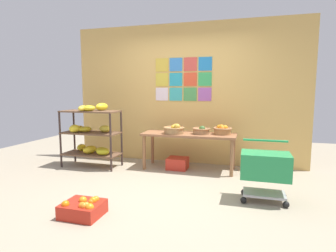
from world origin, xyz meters
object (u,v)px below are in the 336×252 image
object	(u,v)px
banana_shelf_unit	(91,132)
display_table	(189,138)
fruit_basket_left	(174,129)
fruit_basket_right	(222,130)
shopping_cart	(265,168)
orange_crate_foreground	(83,208)
fruit_basket_back_right	(201,130)
produce_crate_under_table	(178,163)

from	to	relation	value
banana_shelf_unit	display_table	distance (m)	1.82
fruit_basket_left	display_table	bearing A→B (deg)	20.78
fruit_basket_right	shopping_cart	distance (m)	1.42
fruit_basket_right	banana_shelf_unit	bearing A→B (deg)	-171.08
display_table	orange_crate_foreground	distance (m)	2.37
display_table	shopping_cart	world-z (taller)	shopping_cart
fruit_basket_back_right	fruit_basket_right	world-z (taller)	fruit_basket_right
display_table	fruit_basket_back_right	world-z (taller)	fruit_basket_back_right
fruit_basket_right	produce_crate_under_table	size ratio (longest dim) A/B	0.89
banana_shelf_unit	orange_crate_foreground	xyz separation A→B (m)	(1.05, -1.89, -0.56)
fruit_basket_back_right	shopping_cart	size ratio (longest dim) A/B	0.41
produce_crate_under_table	orange_crate_foreground	size ratio (longest dim) A/B	0.83
fruit_basket_left	shopping_cart	xyz separation A→B (m)	(1.48, -1.07, -0.29)
fruit_basket_back_right	produce_crate_under_table	world-z (taller)	fruit_basket_back_right
produce_crate_under_table	shopping_cart	xyz separation A→B (m)	(1.44, -1.13, 0.34)
banana_shelf_unit	produce_crate_under_table	xyz separation A→B (m)	(1.60, 0.28, -0.55)
display_table	produce_crate_under_table	distance (m)	0.51
fruit_basket_back_right	shopping_cart	bearing A→B (deg)	-48.89
display_table	fruit_basket_left	bearing A→B (deg)	-159.22
fruit_basket_right	display_table	bearing A→B (deg)	-173.46
banana_shelf_unit	fruit_basket_left	xyz separation A→B (m)	(1.55, 0.21, 0.08)
shopping_cart	display_table	bearing A→B (deg)	136.96
fruit_basket_right	orange_crate_foreground	xyz separation A→B (m)	(-1.33, -2.26, -0.64)
display_table	fruit_basket_left	xyz separation A→B (m)	(-0.25, -0.09, 0.16)
display_table	fruit_basket_left	size ratio (longest dim) A/B	4.49
fruit_basket_back_right	orange_crate_foreground	distance (m)	2.48
display_table	banana_shelf_unit	bearing A→B (deg)	-170.32
fruit_basket_left	fruit_basket_back_right	world-z (taller)	fruit_basket_left
produce_crate_under_table	fruit_basket_right	bearing A→B (deg)	6.97
display_table	orange_crate_foreground	world-z (taller)	display_table
orange_crate_foreground	fruit_basket_left	bearing A→B (deg)	76.58
display_table	shopping_cart	distance (m)	1.70
fruit_basket_back_right	produce_crate_under_table	bearing A→B (deg)	-175.81
banana_shelf_unit	produce_crate_under_table	size ratio (longest dim) A/B	3.26
banana_shelf_unit	produce_crate_under_table	world-z (taller)	banana_shelf_unit
orange_crate_foreground	shopping_cart	xyz separation A→B (m)	(1.98, 1.03, 0.35)
shopping_cart	banana_shelf_unit	bearing A→B (deg)	164.40
produce_crate_under_table	orange_crate_foreground	xyz separation A→B (m)	(-0.55, -2.17, -0.01)
orange_crate_foreground	banana_shelf_unit	bearing A→B (deg)	119.02
fruit_basket_back_right	fruit_basket_left	bearing A→B (deg)	-168.48
banana_shelf_unit	display_table	world-z (taller)	banana_shelf_unit
display_table	fruit_basket_right	size ratio (longest dim) A/B	5.14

